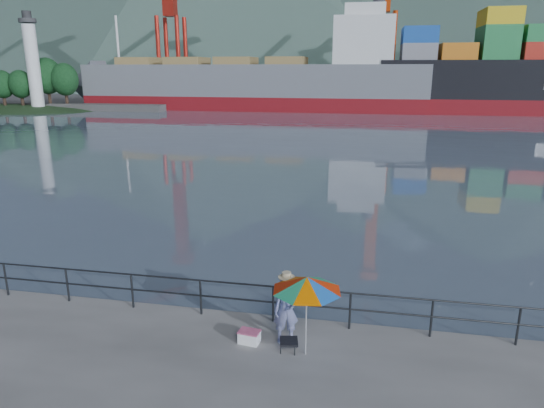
{
  "coord_description": "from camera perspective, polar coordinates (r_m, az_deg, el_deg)",
  "views": [
    {
      "loc": [
        3.18,
        -9.64,
        6.49
      ],
      "look_at": [
        0.13,
        6.0,
        2.0
      ],
      "focal_mm": 32.0,
      "sensor_mm": 36.0,
      "label": 1
    }
  ],
  "objects": [
    {
      "name": "beach_umbrella",
      "position": [
        11.07,
        4.13,
        -9.35
      ],
      "size": [
        1.97,
        1.97,
        1.97
      ],
      "color": "white",
      "rests_on": "ground"
    },
    {
      "name": "container_stacks",
      "position": [
        107.63,
        27.52,
        12.36
      ],
      "size": [
        58.0,
        8.4,
        7.8
      ],
      "color": "orange",
      "rests_on": "ground"
    },
    {
      "name": "far_dock",
      "position": [
        103.07,
        15.14,
        11.59
      ],
      "size": [
        200.0,
        40.0,
        0.4
      ],
      "primitive_type": "cube",
      "color": "#514F4C",
      "rests_on": "ground"
    },
    {
      "name": "port_cranes",
      "position": [
        98.14,
        29.26,
        19.41
      ],
      "size": [
        116.0,
        28.0,
        38.4
      ],
      "color": "red",
      "rests_on": "ground"
    },
    {
      "name": "fishing_rod",
      "position": [
        13.37,
        1.95,
        -13.31
      ],
      "size": [
        0.67,
        1.42,
        1.1
      ],
      "primitive_type": "cylinder",
      "rotation": [
        0.96,
        0.0,
        0.43
      ],
      "color": "black",
      "rests_on": "ground"
    },
    {
      "name": "harbor_water",
      "position": [
        139.82,
        9.99,
        12.84
      ],
      "size": [
        500.0,
        280.0,
        0.0
      ],
      "primitive_type": "cube",
      "color": "slate",
      "rests_on": "ground"
    },
    {
      "name": "fisherman",
      "position": [
        11.98,
        1.69,
        -12.38
      ],
      "size": [
        0.7,
        0.54,
        1.69
      ],
      "primitive_type": "imported",
      "rotation": [
        0.0,
        0.0,
        0.24
      ],
      "color": "navy",
      "rests_on": "ground"
    },
    {
      "name": "guardrail",
      "position": [
        13.2,
        -4.21,
        -11.19
      ],
      "size": [
        22.0,
        0.06,
        1.03
      ],
      "color": "#2D3033",
      "rests_on": "ground"
    },
    {
      "name": "bulk_carrier",
      "position": [
        82.33,
        -0.97,
        14.03
      ],
      "size": [
        56.05,
        9.7,
        14.5
      ],
      "color": "maroon",
      "rests_on": "ground"
    },
    {
      "name": "cooler_bag",
      "position": [
        12.28,
        -2.69,
        -15.4
      ],
      "size": [
        0.53,
        0.39,
        0.28
      ],
      "primitive_type": "cube",
      "rotation": [
        0.0,
        0.0,
        -0.13
      ],
      "color": "white",
      "rests_on": "ground"
    },
    {
      "name": "folding_stool",
      "position": [
        11.96,
        2.0,
        -16.27
      ],
      "size": [
        0.5,
        0.5,
        0.28
      ],
      "color": "black",
      "rests_on": "ground"
    },
    {
      "name": "lighthouse_islet",
      "position": [
        92.47,
        -28.42,
        10.01
      ],
      "size": [
        48.0,
        26.4,
        19.2
      ],
      "color": "#263F1E",
      "rests_on": "ground"
    }
  ]
}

